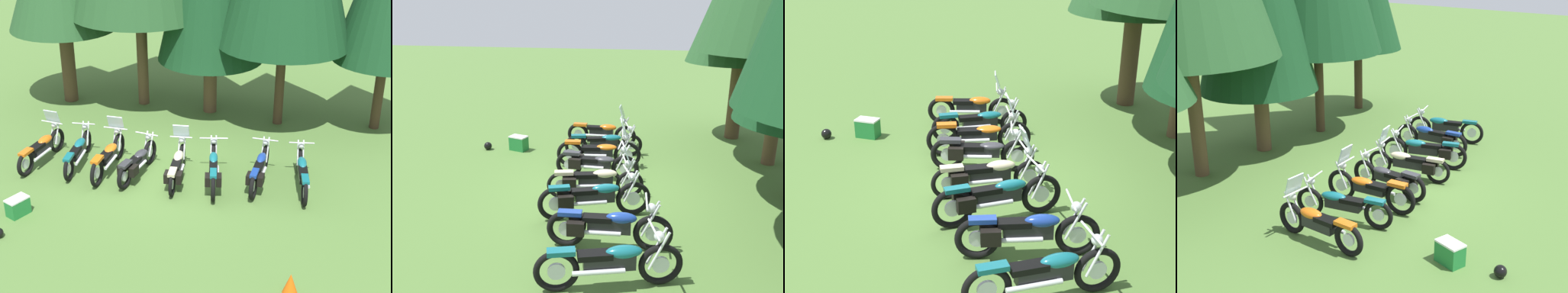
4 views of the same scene
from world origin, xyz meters
The scene contains 11 objects.
ground_plane centered at (0.00, 0.00, 0.00)m, with size 80.00×80.00×0.00m, color #4C7033.
motorcycle_0 centered at (-3.46, -0.57, 0.47)m, with size 0.69×2.27×1.36m.
motorcycle_1 centered at (-2.44, -0.33, 0.44)m, with size 0.87×2.31×0.99m.
motorcycle_2 centered at (-1.47, -0.30, 0.48)m, with size 0.71×2.36×1.39m.
motorcycle_3 centered at (-0.62, -0.26, 0.43)m, with size 0.68×2.20×1.01m.
motorcycle_4 centered at (0.49, -0.06, 0.46)m, with size 0.88×2.23×1.34m.
motorcycle_5 centered at (1.46, 0.11, 0.47)m, with size 1.09×2.31×1.03m.
motorcycle_6 centered at (2.58, 0.59, 0.46)m, with size 0.72×2.32×1.02m.
motorcycle_7 centered at (3.67, 0.84, 0.46)m, with size 0.96×2.30×1.02m.
picnic_cooler centered at (-2.43, -3.09, 0.23)m, with size 0.47×0.61×0.46m.
dropped_helmet centered at (-2.26, -4.07, 0.12)m, with size 0.25×0.25×0.25m, color black.
Camera 2 is at (9.04, 1.62, 4.18)m, focal length 37.09 mm.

